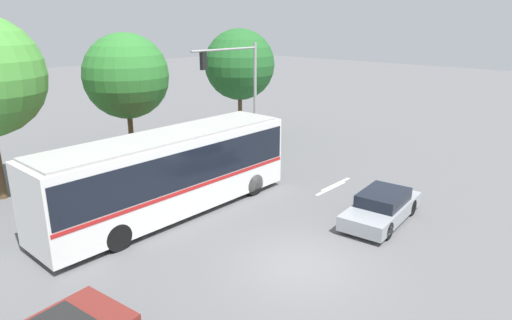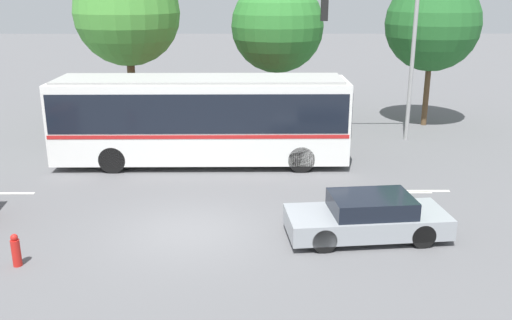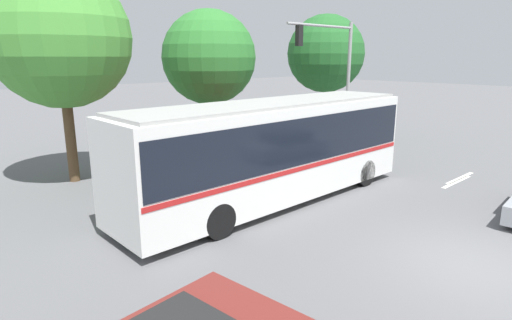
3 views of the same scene
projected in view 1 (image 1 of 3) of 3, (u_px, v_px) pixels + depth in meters
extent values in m
plane|color=#5B5B5E|center=(298.00, 265.00, 14.77)|extent=(140.00, 140.00, 0.00)
cube|color=silver|center=(170.00, 173.00, 18.23)|extent=(11.19, 2.63, 3.03)
cube|color=black|center=(169.00, 161.00, 18.09)|extent=(10.96, 2.67, 1.45)
cube|color=#B21E1E|center=(170.00, 181.00, 18.34)|extent=(11.08, 2.66, 0.14)
cube|color=black|center=(261.00, 138.00, 22.11)|extent=(0.07, 2.18, 1.70)
cube|color=#9D9D99|center=(168.00, 135.00, 17.77)|extent=(10.74, 2.42, 0.10)
cylinder|color=black|center=(219.00, 173.00, 22.03)|extent=(1.00, 0.31, 1.00)
cylinder|color=black|center=(253.00, 184.00, 20.59)|extent=(1.00, 0.31, 1.00)
cylinder|color=black|center=(85.00, 219.00, 17.03)|extent=(1.00, 0.31, 1.00)
cylinder|color=black|center=(117.00, 237.00, 15.58)|extent=(1.00, 0.31, 1.00)
cube|color=gray|center=(381.00, 210.00, 17.88)|extent=(4.54, 2.20, 0.56)
cube|color=black|center=(383.00, 197.00, 17.81)|extent=(2.34, 1.77, 0.47)
cylinder|color=black|center=(387.00, 231.00, 16.44)|extent=(0.68, 0.28, 0.66)
cylinder|color=black|center=(348.00, 220.00, 17.32)|extent=(0.68, 0.28, 0.66)
cylinder|color=black|center=(411.00, 207.00, 18.49)|extent=(0.68, 0.28, 0.66)
cylinder|color=black|center=(375.00, 199.00, 19.37)|extent=(0.68, 0.28, 0.66)
cylinder|color=gray|center=(255.00, 99.00, 26.37)|extent=(0.18, 0.18, 6.49)
cylinder|color=gray|center=(225.00, 49.00, 23.82)|extent=(4.71, 0.12, 0.12)
cube|color=black|center=(203.00, 61.00, 22.86)|extent=(0.30, 0.22, 0.90)
cylinder|color=red|center=(202.00, 55.00, 22.85)|extent=(0.18, 0.02, 0.18)
cylinder|color=yellow|center=(202.00, 61.00, 22.94)|extent=(0.18, 0.02, 0.18)
cylinder|color=green|center=(202.00, 67.00, 23.03)|extent=(0.18, 0.02, 0.18)
cube|color=#286028|center=(119.00, 171.00, 22.21)|extent=(6.66, 1.37, 1.12)
cube|color=#B7192D|center=(117.00, 155.00, 21.96)|extent=(6.53, 1.30, 0.54)
cylinder|color=brown|center=(131.00, 133.00, 25.64)|extent=(0.29, 0.29, 3.07)
sphere|color=#2D752D|center=(126.00, 76.00, 24.68)|extent=(4.68, 4.68, 4.68)
cylinder|color=brown|center=(240.00, 115.00, 29.83)|extent=(0.28, 0.28, 3.34)
sphere|color=#236028|center=(240.00, 65.00, 28.84)|extent=(4.51, 4.51, 4.51)
cube|color=silver|center=(331.00, 188.00, 21.46)|extent=(2.40, 0.16, 0.01)
cube|color=silver|center=(336.00, 184.00, 22.00)|extent=(2.40, 0.16, 0.01)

